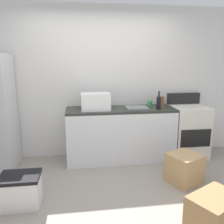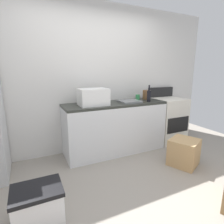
# 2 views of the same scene
# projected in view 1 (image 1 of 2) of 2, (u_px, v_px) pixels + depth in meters

# --- Properties ---
(ground_plane) EXTENTS (6.00, 6.00, 0.00)m
(ground_plane) POSITION_uv_depth(u_px,v_px,m) (113.00, 199.00, 2.93)
(ground_plane) COLOR gray
(wall_back) EXTENTS (5.00, 0.10, 2.60)m
(wall_back) POSITION_uv_depth(u_px,v_px,m) (100.00, 83.00, 4.15)
(wall_back) COLOR silver
(wall_back) RESTS_ON ground_plane
(kitchen_counter) EXTENTS (1.80, 0.60, 0.90)m
(kitchen_counter) POSITION_uv_depth(u_px,v_px,m) (120.00, 134.00, 4.03)
(kitchen_counter) COLOR silver
(kitchen_counter) RESTS_ON ground_plane
(stove_oven) EXTENTS (0.60, 0.61, 1.10)m
(stove_oven) POSITION_uv_depth(u_px,v_px,m) (188.00, 130.00, 4.20)
(stove_oven) COLOR silver
(stove_oven) RESTS_ON ground_plane
(microwave) EXTENTS (0.46, 0.34, 0.27)m
(microwave) POSITION_uv_depth(u_px,v_px,m) (96.00, 101.00, 3.81)
(microwave) COLOR white
(microwave) RESTS_ON kitchen_counter
(sink_basin) EXTENTS (0.36, 0.32, 0.03)m
(sink_basin) POSITION_uv_depth(u_px,v_px,m) (137.00, 108.00, 3.91)
(sink_basin) COLOR slate
(sink_basin) RESTS_ON kitchen_counter
(wine_bottle) EXTENTS (0.07, 0.07, 0.30)m
(wine_bottle) POSITION_uv_depth(u_px,v_px,m) (159.00, 103.00, 3.85)
(wine_bottle) COLOR black
(wine_bottle) RESTS_ON kitchen_counter
(coffee_mug) EXTENTS (0.08, 0.08, 0.10)m
(coffee_mug) POSITION_uv_depth(u_px,v_px,m) (150.00, 103.00, 4.10)
(coffee_mug) COLOR #338C4C
(coffee_mug) RESTS_ON kitchen_counter
(knife_block) EXTENTS (0.10, 0.10, 0.18)m
(knife_block) POSITION_uv_depth(u_px,v_px,m) (160.00, 101.00, 4.09)
(knife_block) COLOR brown
(knife_block) RESTS_ON kitchen_counter
(cardboard_box_large) EXTENTS (0.63, 0.56, 0.38)m
(cardboard_box_large) POSITION_uv_depth(u_px,v_px,m) (214.00, 213.00, 2.35)
(cardboard_box_large) COLOR olive
(cardboard_box_large) RESTS_ON ground_plane
(cardboard_box_medium) EXTENTS (0.54, 0.53, 0.41)m
(cardboard_box_medium) POSITION_uv_depth(u_px,v_px,m) (184.00, 168.00, 3.30)
(cardboard_box_medium) COLOR tan
(cardboard_box_medium) RESTS_ON ground_plane
(storage_bin) EXTENTS (0.46, 0.36, 0.38)m
(storage_bin) POSITION_uv_depth(u_px,v_px,m) (21.00, 190.00, 2.77)
(storage_bin) COLOR silver
(storage_bin) RESTS_ON ground_plane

